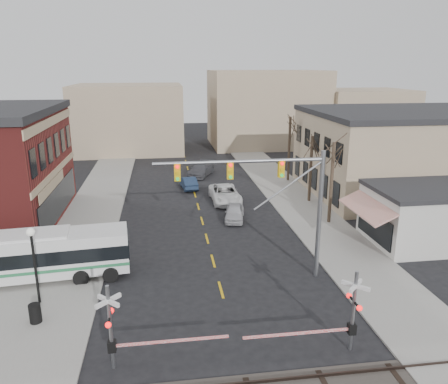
% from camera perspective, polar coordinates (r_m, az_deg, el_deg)
% --- Properties ---
extents(ground, '(160.00, 160.00, 0.00)m').
position_cam_1_polar(ground, '(24.70, 0.24, -14.88)').
color(ground, black).
rests_on(ground, ground).
extents(sidewalk_west, '(5.00, 60.00, 0.12)m').
position_cam_1_polar(sidewalk_west, '(43.33, -16.25, -1.50)').
color(sidewalk_west, gray).
rests_on(sidewalk_west, ground).
extents(sidewalk_east, '(5.00, 60.00, 0.12)m').
position_cam_1_polar(sidewalk_east, '(44.66, 8.61, -0.49)').
color(sidewalk_east, gray).
rests_on(sidewalk_east, ground).
extents(tan_building, '(20.30, 15.30, 8.50)m').
position_cam_1_polar(tan_building, '(48.75, 23.11, 4.87)').
color(tan_building, tan).
rests_on(tan_building, ground).
extents(awning_shop, '(9.74, 6.20, 4.30)m').
position_cam_1_polar(awning_shop, '(35.43, 24.95, -2.76)').
color(awning_shop, beige).
rests_on(awning_shop, ground).
extents(tree_east_a, '(0.28, 0.28, 6.75)m').
position_cam_1_polar(tree_east_a, '(36.80, 13.85, 1.15)').
color(tree_east_a, '#382B21').
rests_on(tree_east_a, sidewalk_east).
extents(tree_east_b, '(0.28, 0.28, 6.30)m').
position_cam_1_polar(tree_east_b, '(42.40, 11.25, 2.97)').
color(tree_east_b, '#382B21').
rests_on(tree_east_b, sidewalk_east).
extents(tree_east_c, '(0.28, 0.28, 7.20)m').
position_cam_1_polar(tree_east_c, '(49.82, 8.50, 5.58)').
color(tree_east_c, '#382B21').
rests_on(tree_east_c, sidewalk_east).
extents(transit_bus, '(11.73, 3.62, 2.97)m').
position_cam_1_polar(transit_bus, '(29.11, -23.90, -7.62)').
color(transit_bus, silver).
rests_on(transit_bus, ground).
extents(traffic_signal_mast, '(10.02, 0.30, 8.00)m').
position_cam_1_polar(traffic_signal_mast, '(25.78, 6.83, 0.30)').
color(traffic_signal_mast, gray).
rests_on(traffic_signal_mast, ground).
extents(rr_crossing_west, '(5.60, 1.36, 4.00)m').
position_cam_1_polar(rr_crossing_west, '(20.03, -13.33, -16.87)').
color(rr_crossing_west, gray).
rests_on(rr_crossing_west, ground).
extents(rr_crossing_east, '(5.60, 1.36, 4.00)m').
position_cam_1_polar(rr_crossing_east, '(21.24, 15.44, -14.97)').
color(rr_crossing_east, gray).
rests_on(rr_crossing_east, ground).
extents(street_lamp, '(0.44, 0.44, 4.39)m').
position_cam_1_polar(street_lamp, '(25.67, -23.69, -6.97)').
color(street_lamp, black).
rests_on(street_lamp, sidewalk_west).
extents(trash_bin, '(0.60, 0.60, 0.99)m').
position_cam_1_polar(trash_bin, '(24.98, -23.44, -14.34)').
color(trash_bin, black).
rests_on(trash_bin, sidewalk_west).
extents(car_a, '(2.34, 4.12, 1.32)m').
position_cam_1_polar(car_a, '(37.37, 1.38, -2.68)').
color(car_a, '#ABACB0').
rests_on(car_a, ground).
extents(car_b, '(1.88, 4.19, 1.33)m').
position_cam_1_polar(car_b, '(46.94, -4.66, 1.23)').
color(car_b, '#1B2A44').
rests_on(car_b, ground).
extents(car_c, '(2.78, 5.76, 1.58)m').
position_cam_1_polar(car_c, '(42.23, 0.13, -0.25)').
color(car_c, silver).
rests_on(car_c, ground).
extents(car_d, '(4.11, 5.66, 1.52)m').
position_cam_1_polar(car_d, '(52.45, -3.03, 2.97)').
color(car_d, '#45454B').
rests_on(car_d, ground).
extents(pedestrian_near, '(0.64, 0.79, 1.89)m').
position_cam_1_polar(pedestrian_near, '(28.60, -19.17, -8.89)').
color(pedestrian_near, '#4F433F').
rests_on(pedestrian_near, sidewalk_west).
extents(pedestrian_far, '(0.98, 1.03, 1.67)m').
position_cam_1_polar(pedestrian_far, '(30.69, -20.97, -7.54)').
color(pedestrian_far, '#3D3A65').
rests_on(pedestrian_far, sidewalk_west).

